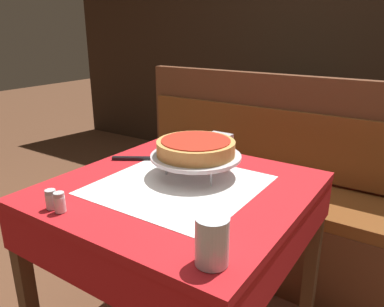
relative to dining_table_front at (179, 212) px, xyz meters
The scene contains 12 objects.
dining_table_front is the anchor object (origin of this frame).
dining_table_rear 1.77m from the dining_table_front, 100.35° to the left, with size 0.74×0.74×0.74m.
booth_bench 0.86m from the dining_table_front, 90.77° to the left, with size 1.68×0.46×1.04m.
back_wall_panel 2.36m from the dining_table_front, 90.00° to the left, with size 6.00×0.04×2.40m, color black.
pizza_pan_stand 0.21m from the dining_table_front, 88.26° to the left, with size 0.34×0.34×0.08m.
deep_dish_pizza 0.24m from the dining_table_front, 88.26° to the left, with size 0.29×0.29×0.06m.
pizza_server 0.31m from the dining_table_front, 149.16° to the left, with size 0.28×0.20×0.01m.
water_glass_near 0.50m from the dining_table_front, 45.06° to the right, with size 0.08×0.08×0.12m.
salt_shaker 0.45m from the dining_table_front, 121.07° to the right, with size 0.03×0.03×0.06m.
pepper_shaker 0.43m from the dining_table_front, 116.11° to the right, with size 0.03×0.03×0.06m.
napkin_holder 0.41m from the dining_table_front, 97.29° to the left, with size 0.10×0.05×0.09m.
condiment_caddy 1.77m from the dining_table_front, 103.25° to the left, with size 0.11×0.11×0.15m.
Camera 1 is at (0.71, -0.98, 1.28)m, focal length 35.00 mm.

